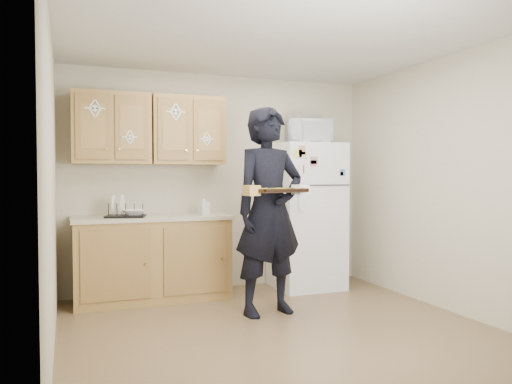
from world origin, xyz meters
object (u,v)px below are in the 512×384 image
refrigerator (306,216)px  person (269,211)px  dish_rack (126,210)px  baking_tray (277,191)px  microwave (309,132)px

refrigerator → person: size_ratio=0.86×
dish_rack → refrigerator: bearing=0.6°
baking_tray → microwave: (0.89, 1.13, 0.65)m
refrigerator → baking_tray: bearing=-126.9°
refrigerator → baking_tray: 1.52m
baking_tray → microwave: size_ratio=0.93×
baking_tray → dish_rack: 1.68m
dish_rack → microwave: bearing=-0.8°
baking_tray → microwave: bearing=42.2°
person → baking_tray: person is taller
microwave → refrigerator: bearing=103.9°
person → microwave: (0.84, 0.84, 0.85)m
dish_rack → person: bearing=-34.9°
baking_tray → dish_rack: baking_tray is taller
baking_tray → person: bearing=70.8°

